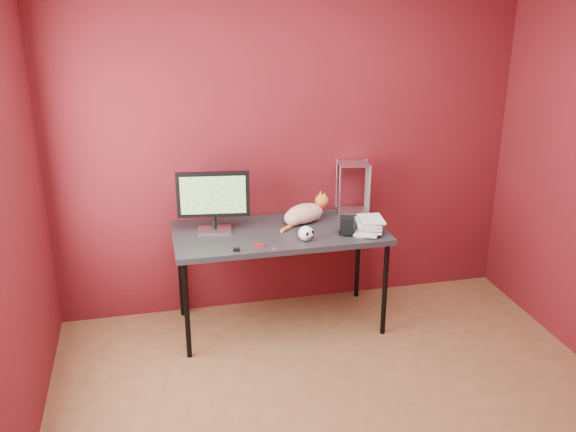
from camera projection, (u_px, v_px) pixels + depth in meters
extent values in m
cube|color=#530F16|center=(288.00, 142.00, 4.74)|extent=(3.50, 0.02, 2.60)
cube|color=black|center=(280.00, 233.00, 4.56)|extent=(1.50, 0.70, 0.04)
cylinder|color=black|center=(187.00, 311.00, 4.27)|extent=(0.04, 0.04, 0.71)
cylinder|color=black|center=(385.00, 289.00, 4.56)|extent=(0.04, 0.04, 0.71)
cylinder|color=black|center=(181.00, 273.00, 4.82)|extent=(0.04, 0.04, 0.71)
cylinder|color=black|center=(358.00, 256.00, 5.11)|extent=(0.04, 0.04, 0.71)
cube|color=#B7B7BC|center=(215.00, 230.00, 4.54)|extent=(0.25, 0.19, 0.02)
cylinder|color=black|center=(214.00, 222.00, 4.52)|extent=(0.03, 0.03, 0.10)
cube|color=black|center=(213.00, 194.00, 4.45)|extent=(0.50, 0.10, 0.32)
cube|color=#1E4E14|center=(213.00, 194.00, 4.45)|extent=(0.45, 0.07, 0.27)
ellipsoid|color=#C85E2A|center=(304.00, 214.00, 4.67)|extent=(0.34, 0.25, 0.14)
ellipsoid|color=#C85E2A|center=(294.00, 218.00, 4.63)|extent=(0.18, 0.18, 0.12)
sphere|color=white|center=(315.00, 214.00, 4.73)|extent=(0.10, 0.10, 0.10)
sphere|color=#BE6F25|center=(322.00, 201.00, 4.73)|extent=(0.10, 0.10, 0.10)
cone|color=#BE6F25|center=(324.00, 195.00, 4.69)|extent=(0.03, 0.03, 0.04)
cone|color=#BE6F25|center=(320.00, 193.00, 4.73)|extent=(0.03, 0.03, 0.04)
cylinder|color=red|center=(320.00, 206.00, 4.73)|extent=(0.07, 0.07, 0.01)
cylinder|color=#BE6F25|center=(288.00, 227.00, 4.57)|extent=(0.13, 0.13, 0.03)
ellipsoid|color=white|center=(306.00, 233.00, 4.36)|extent=(0.11, 0.11, 0.10)
ellipsoid|color=black|center=(305.00, 234.00, 4.31)|extent=(0.03, 0.02, 0.03)
ellipsoid|color=black|center=(311.00, 234.00, 4.32)|extent=(0.03, 0.02, 0.03)
cube|color=black|center=(308.00, 238.00, 4.33)|extent=(0.05, 0.03, 0.01)
cylinder|color=black|center=(347.00, 233.00, 4.49)|extent=(0.11, 0.11, 0.02)
cube|color=black|center=(347.00, 224.00, 4.47)|extent=(0.11, 0.11, 0.11)
imported|color=beige|center=(358.00, 217.00, 4.51)|extent=(0.25, 0.27, 0.22)
imported|color=beige|center=(359.00, 187.00, 4.43)|extent=(0.24, 0.27, 0.22)
imported|color=beige|center=(360.00, 156.00, 4.35)|extent=(0.23, 0.26, 0.22)
imported|color=beige|center=(362.00, 124.00, 4.28)|extent=(0.21, 0.25, 0.22)
imported|color=beige|center=(363.00, 90.00, 4.20)|extent=(0.19, 0.24, 0.22)
cylinder|color=#B7B7BC|center=(342.00, 192.00, 4.75)|extent=(0.01, 0.01, 0.39)
cylinder|color=#B7B7BC|center=(371.00, 190.00, 4.80)|extent=(0.01, 0.01, 0.39)
cylinder|color=#B7B7BC|center=(335.00, 185.00, 4.92)|extent=(0.01, 0.01, 0.39)
cylinder|color=#B7B7BC|center=(363.00, 183.00, 4.96)|extent=(0.01, 0.01, 0.39)
cube|color=#B7B7BC|center=(352.00, 210.00, 4.92)|extent=(0.25, 0.22, 0.01)
cube|color=#B7B7BC|center=(354.00, 164.00, 4.79)|extent=(0.25, 0.22, 0.01)
cube|color=#AE0E0D|center=(259.00, 245.00, 4.29)|extent=(0.08, 0.04, 0.02)
cube|color=black|center=(237.00, 250.00, 4.21)|extent=(0.05, 0.03, 0.02)
cylinder|color=#B7B7BC|center=(275.00, 247.00, 4.27)|extent=(0.04, 0.04, 0.00)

